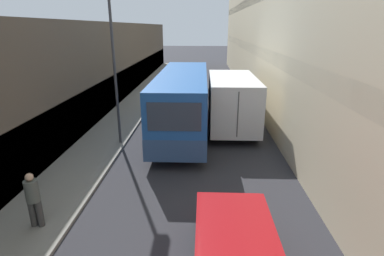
% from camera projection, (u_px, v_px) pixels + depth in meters
% --- Properties ---
extents(ground_plane, '(150.00, 150.00, 0.00)m').
position_uv_depth(ground_plane, '(196.00, 126.00, 17.02)').
color(ground_plane, '#2B2B30').
extents(sidewalk_left, '(2.39, 60.00, 0.11)m').
position_uv_depth(sidewalk_left, '(118.00, 124.00, 17.16)').
color(sidewalk_left, gray).
rests_on(sidewalk_left, ground_plane).
extents(building_left_shopfront, '(2.40, 60.00, 5.65)m').
position_uv_depth(building_left_shopfront, '(73.00, 80.00, 16.44)').
color(building_left_shopfront, '#51473D').
rests_on(building_left_shopfront, ground_plane).
extents(car_hatchback, '(1.77, 4.28, 1.47)m').
position_uv_depth(car_hatchback, '(236.00, 254.00, 6.40)').
color(car_hatchback, '#9E0F14').
rests_on(car_hatchback, ground_plane).
extents(bus, '(2.46, 9.83, 3.12)m').
position_uv_depth(bus, '(183.00, 101.00, 15.69)').
color(bus, '#1E519E').
rests_on(bus, ground_plane).
extents(box_truck, '(2.40, 7.80, 2.86)m').
position_uv_depth(box_truck, '(231.00, 97.00, 16.87)').
color(box_truck, silver).
rests_on(box_truck, ground_plane).
extents(panel_van, '(1.88, 4.68, 1.83)m').
position_uv_depth(panel_van, '(190.00, 78.00, 26.36)').
color(panel_van, silver).
rests_on(panel_van, ground_plane).
extents(pedestrian, '(0.37, 0.36, 1.61)m').
position_uv_depth(pedestrian, '(33.00, 198.00, 8.05)').
color(pedestrian, '#383838').
rests_on(pedestrian, sidewalk_left).
extents(street_lamp, '(0.36, 0.80, 6.98)m').
position_uv_depth(street_lamp, '(112.00, 37.00, 12.77)').
color(street_lamp, '#38383D').
rests_on(street_lamp, sidewalk_left).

